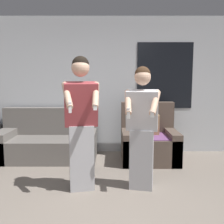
{
  "coord_description": "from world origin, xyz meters",
  "views": [
    {
      "loc": [
        0.12,
        -2.65,
        1.5
      ],
      "look_at": [
        0.12,
        0.8,
        1.05
      ],
      "focal_mm": 42.0,
      "sensor_mm": 36.0,
      "label": 1
    }
  ],
  "objects_px": {
    "couch": "(48,142)",
    "person_right": "(142,128)",
    "person_left": "(81,123)",
    "armchair": "(149,142)"
  },
  "relations": [
    {
      "from": "couch",
      "to": "person_right",
      "type": "bearing_deg",
      "value": -40.52
    },
    {
      "from": "person_left",
      "to": "person_right",
      "type": "distance_m",
      "value": 0.81
    },
    {
      "from": "couch",
      "to": "person_left",
      "type": "height_order",
      "value": "person_left"
    },
    {
      "from": "armchair",
      "to": "couch",
      "type": "bearing_deg",
      "value": 176.1
    },
    {
      "from": "person_left",
      "to": "person_right",
      "type": "height_order",
      "value": "person_left"
    },
    {
      "from": "person_right",
      "to": "couch",
      "type": "bearing_deg",
      "value": 139.48
    },
    {
      "from": "armchair",
      "to": "person_right",
      "type": "xyz_separation_m",
      "value": [
        -0.28,
        -1.25,
        0.5
      ]
    },
    {
      "from": "armchair",
      "to": "person_right",
      "type": "height_order",
      "value": "person_right"
    },
    {
      "from": "couch",
      "to": "person_left",
      "type": "relative_size",
      "value": 1.02
    },
    {
      "from": "armchair",
      "to": "person_right",
      "type": "distance_m",
      "value": 1.37
    }
  ]
}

